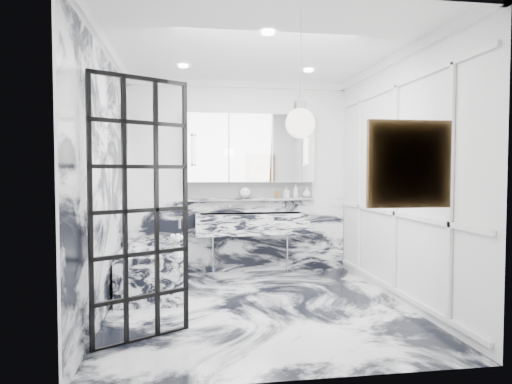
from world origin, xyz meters
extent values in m
plane|color=white|center=(0.00, 0.00, 0.00)|extent=(3.60, 3.60, 0.00)
plane|color=white|center=(0.00, 0.00, 2.80)|extent=(3.60, 3.60, 0.00)
plane|color=white|center=(0.00, 1.80, 1.40)|extent=(3.60, 0.00, 3.60)
plane|color=white|center=(0.00, -1.80, 1.40)|extent=(3.60, 0.00, 3.60)
plane|color=white|center=(-1.60, 0.00, 1.40)|extent=(0.00, 3.60, 3.60)
plane|color=white|center=(1.60, 0.00, 1.40)|extent=(0.00, 3.60, 3.60)
cube|color=white|center=(0.00, 1.78, 0.53)|extent=(3.18, 0.05, 1.05)
cube|color=white|center=(-1.59, 0.00, 1.34)|extent=(0.02, 3.56, 2.68)
cube|color=white|center=(1.58, 0.00, 1.30)|extent=(0.03, 3.40, 2.30)
imported|color=#8C5919|center=(0.83, 1.71, 1.19)|extent=(0.08, 0.09, 0.20)
imported|color=#4C4C51|center=(0.69, 1.71, 1.17)|extent=(0.09, 0.09, 0.16)
imported|color=silver|center=(1.00, 1.71, 1.17)|extent=(0.15, 0.15, 0.15)
sphere|color=white|center=(0.08, 1.71, 1.17)|extent=(0.16, 0.16, 0.16)
cylinder|color=#8C5919|center=(0.55, 1.71, 1.14)|extent=(0.04, 0.04, 0.10)
cylinder|color=silver|center=(-0.88, 0.17, 0.61)|extent=(0.09, 0.09, 0.12)
cube|color=orange|center=(0.84, -1.76, 1.53)|extent=(0.54, 0.05, 0.54)
sphere|color=white|center=(0.12, -1.39, 1.85)|extent=(0.23, 0.23, 0.23)
cube|color=silver|center=(0.15, 1.55, 0.73)|extent=(1.60, 0.45, 0.30)
cube|color=silver|center=(0.15, 1.72, 1.07)|extent=(1.90, 0.14, 0.04)
cube|color=white|center=(0.15, 1.78, 1.21)|extent=(1.90, 0.03, 0.23)
cube|color=white|center=(0.15, 1.73, 1.82)|extent=(1.90, 0.16, 1.00)
cylinder|color=white|center=(-0.67, 1.63, 1.78)|extent=(0.07, 0.07, 0.40)
cylinder|color=white|center=(0.97, 1.63, 1.78)|extent=(0.07, 0.07, 0.40)
cube|color=silver|center=(-1.18, 0.90, 0.28)|extent=(0.75, 1.65, 0.55)
camera|label=1|loc=(-0.76, -4.88, 1.48)|focal=32.00mm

